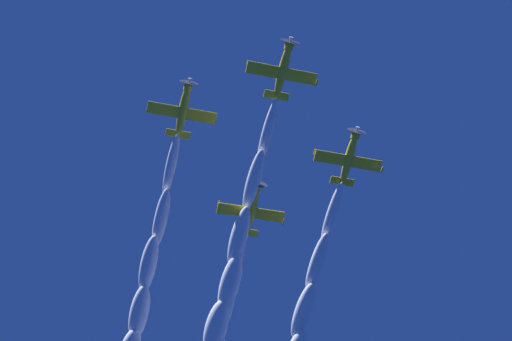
{
  "coord_description": "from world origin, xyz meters",
  "views": [
    {
      "loc": [
        16.26,
        18.31,
        1.77
      ],
      "look_at": [
        2.29,
        -13.49,
        86.65
      ],
      "focal_mm": 54.4,
      "sensor_mm": 36.0,
      "label": 1
    }
  ],
  "objects_px": {
    "airplane_right_wingman": "(183,109)",
    "airplane_slot_tail": "(252,209)",
    "airplane_lead": "(283,69)",
    "airplane_left_wingman": "(349,157)"
  },
  "relations": [
    {
      "from": "airplane_right_wingman",
      "to": "airplane_slot_tail",
      "type": "distance_m",
      "value": 14.49
    },
    {
      "from": "airplane_lead",
      "to": "airplane_right_wingman",
      "type": "relative_size",
      "value": 1.0
    },
    {
      "from": "airplane_slot_tail",
      "to": "airplane_left_wingman",
      "type": "bearing_deg",
      "value": 126.43
    },
    {
      "from": "airplane_left_wingman",
      "to": "airplane_slot_tail",
      "type": "height_order",
      "value": "airplane_left_wingman"
    },
    {
      "from": "airplane_left_wingman",
      "to": "airplane_right_wingman",
      "type": "distance_m",
      "value": 20.33
    },
    {
      "from": "airplane_lead",
      "to": "airplane_slot_tail",
      "type": "xyz_separation_m",
      "value": [
        -3.57,
        -16.99,
        -0.94
      ]
    },
    {
      "from": "airplane_left_wingman",
      "to": "airplane_right_wingman",
      "type": "bearing_deg",
      "value": -8.88
    },
    {
      "from": "airplane_right_wingman",
      "to": "airplane_slot_tail",
      "type": "xyz_separation_m",
      "value": [
        -12.12,
        -7.5,
        -2.61
      ]
    },
    {
      "from": "airplane_lead",
      "to": "airplane_left_wingman",
      "type": "bearing_deg",
      "value": -150.86
    },
    {
      "from": "airplane_lead",
      "to": "airplane_slot_tail",
      "type": "distance_m",
      "value": 17.38
    }
  ]
}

